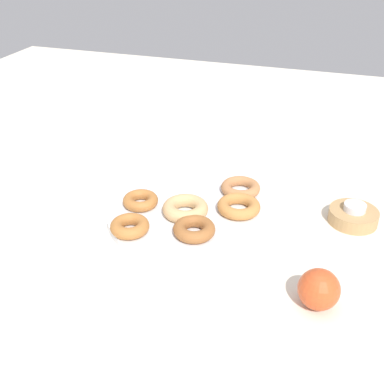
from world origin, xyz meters
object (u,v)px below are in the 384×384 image
(donut_1, at_px, (185,208))
(donut_4, at_px, (239,206))
(donut_3, at_px, (141,200))
(tealight, at_px, (355,207))
(donut_5, at_px, (130,226))
(apple, at_px, (319,289))
(donut_0, at_px, (194,229))
(candle_holder, at_px, (353,216))
(donut_plate, at_px, (188,214))
(donut_2, at_px, (241,188))

(donut_1, relative_size, donut_4, 1.05)
(donut_3, height_order, tealight, tealight)
(donut_5, bearing_deg, donut_3, 101.33)
(donut_4, distance_m, tealight, 0.24)
(tealight, xyz_separation_m, apple, (-0.05, -0.28, -0.00))
(donut_4, distance_m, donut_5, 0.24)
(tealight, bearing_deg, donut_0, -149.96)
(donut_1, distance_m, candle_holder, 0.36)
(donut_plate, height_order, donut_1, donut_1)
(donut_2, height_order, donut_5, donut_5)
(donut_1, bearing_deg, donut_0, -56.62)
(donut_2, bearing_deg, donut_plate, -128.12)
(donut_3, distance_m, donut_5, 0.10)
(donut_2, distance_m, candle_holder, 0.25)
(tealight, bearing_deg, candle_holder, 0.00)
(donut_5, height_order, apple, apple)
(donut_0, distance_m, tealight, 0.34)
(apple, bearing_deg, donut_plate, 147.36)
(donut_plate, distance_m, donut_2, 0.14)
(donut_3, relative_size, tealight, 1.67)
(donut_plate, bearing_deg, donut_1, -97.06)
(tealight, relative_size, apple, 0.66)
(candle_holder, xyz_separation_m, tealight, (0.00, 0.00, 0.02))
(donut_5, distance_m, apple, 0.38)
(donut_0, distance_m, donut_1, 0.08)
(donut_4, height_order, donut_5, same)
(donut_2, relative_size, donut_4, 0.97)
(donut_plate, xyz_separation_m, candle_holder, (0.34, 0.09, 0.01))
(donut_2, height_order, donut_3, same)
(donut_0, xyz_separation_m, donut_3, (-0.14, 0.07, -0.00))
(donut_0, xyz_separation_m, donut_5, (-0.12, -0.03, -0.00))
(donut_2, bearing_deg, donut_1, -125.35)
(donut_0, bearing_deg, donut_2, 75.87)
(donut_plate, distance_m, donut_0, 0.09)
(tealight, bearing_deg, donut_1, -162.37)
(donut_2, relative_size, tealight, 1.93)
(tealight, bearing_deg, donut_2, 175.51)
(donut_0, height_order, donut_2, donut_0)
(donut_0, distance_m, donut_4, 0.13)
(donut_5, xyz_separation_m, candle_holder, (0.42, 0.20, -0.02))
(tealight, bearing_deg, donut_4, -165.32)
(donut_1, relative_size, tealight, 2.09)
(donut_4, distance_m, apple, 0.29)
(candle_holder, distance_m, tealight, 0.02)
(donut_4, xyz_separation_m, tealight, (0.23, 0.06, 0.01))
(donut_0, height_order, donut_3, donut_0)
(donut_3, bearing_deg, donut_plate, 5.19)
(donut_plate, bearing_deg, donut_0, -62.79)
(donut_5, relative_size, apple, 1.12)
(donut_5, bearing_deg, donut_2, 51.96)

